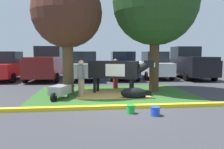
# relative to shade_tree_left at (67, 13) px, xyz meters

# --- Properties ---
(ground_plane) EXTENTS (80.00, 80.00, 0.00)m
(ground_plane) POSITION_rel_shade_tree_left_xyz_m (2.16, -2.57, -3.72)
(ground_plane) COLOR #38383D
(grass_island) EXTENTS (7.28, 5.13, 0.02)m
(grass_island) POSITION_rel_shade_tree_left_xyz_m (2.11, -0.35, -3.71)
(grass_island) COLOR #2D5B23
(grass_island) RESTS_ON ground
(curb_yellow) EXTENTS (8.48, 0.24, 0.12)m
(curb_yellow) POSITION_rel_shade_tree_left_xyz_m (2.11, -3.07, -3.66)
(curb_yellow) COLOR yellow
(curb_yellow) RESTS_ON ground
(hay_bedding) EXTENTS (3.30, 2.54, 0.04)m
(hay_bedding) POSITION_rel_shade_tree_left_xyz_m (2.06, -0.42, -3.70)
(hay_bedding) COLOR tan
(hay_bedding) RESTS_ON ground
(shade_tree_left) EXTENTS (3.23, 3.23, 5.38)m
(shade_tree_left) POSITION_rel_shade_tree_left_xyz_m (0.00, 0.00, 0.00)
(shade_tree_left) COLOR brown
(shade_tree_left) RESTS_ON ground
(shade_tree_right) EXTENTS (4.19, 4.19, 6.48)m
(shade_tree_right) POSITION_rel_shade_tree_left_xyz_m (4.22, 0.22, 0.64)
(shade_tree_right) COLOR #4C3823
(shade_tree_right) RESTS_ON ground
(cow_holstein) EXTENTS (3.02, 1.50, 1.58)m
(cow_holstein) POSITION_rel_shade_tree_left_xyz_m (2.23, -0.26, -2.59)
(cow_holstein) COLOR black
(cow_holstein) RESTS_ON ground
(calf_lying) EXTENTS (1.33, 0.62, 0.48)m
(calf_lying) POSITION_rel_shade_tree_left_xyz_m (2.85, -1.51, -3.48)
(calf_lying) COLOR black
(calf_lying) RESTS_ON ground
(person_handler) EXTENTS (0.36, 0.44, 1.62)m
(person_handler) POSITION_rel_shade_tree_left_xyz_m (0.62, -0.92, -2.85)
(person_handler) COLOR #9E7F5B
(person_handler) RESTS_ON ground
(person_visitor_near) EXTENTS (0.51, 0.34, 1.61)m
(person_visitor_near) POSITION_rel_shade_tree_left_xyz_m (2.40, 1.21, -2.86)
(person_visitor_near) COLOR maroon
(person_visitor_near) RESTS_ON ground
(wheelbarrow) EXTENTS (1.04, 1.58, 0.63)m
(wheelbarrow) POSITION_rel_shade_tree_left_xyz_m (-0.25, -1.31, -3.33)
(wheelbarrow) COLOR gray
(wheelbarrow) RESTS_ON ground
(bucket_green) EXTENTS (0.27, 0.27, 0.28)m
(bucket_green) POSITION_rel_shade_tree_left_xyz_m (2.25, -3.72, -3.57)
(bucket_green) COLOR green
(bucket_green) RESTS_ON ground
(bucket_blue) EXTENTS (0.31, 0.31, 0.28)m
(bucket_blue) POSITION_rel_shade_tree_left_xyz_m (2.95, -4.05, -3.57)
(bucket_blue) COLOR blue
(bucket_blue) RESTS_ON ground
(sedan_red) EXTENTS (2.17, 4.47, 2.02)m
(sedan_red) POSITION_rel_shade_tree_left_xyz_m (-4.69, 5.66, -2.74)
(sedan_red) COLOR red
(sedan_red) RESTS_ON ground
(pickup_truck_maroon) EXTENTS (2.39, 5.48, 2.42)m
(pickup_truck_maroon) POSITION_rel_shade_tree_left_xyz_m (-1.99, 5.95, -2.61)
(pickup_truck_maroon) COLOR maroon
(pickup_truck_maroon) RESTS_ON ground
(sedan_silver) EXTENTS (2.17, 4.47, 2.02)m
(sedan_silver) POSITION_rel_shade_tree_left_xyz_m (0.76, 5.49, -2.74)
(sedan_silver) COLOR silver
(sedan_silver) RESTS_ON ground
(sedan_blue) EXTENTS (2.17, 4.47, 2.02)m
(sedan_blue) POSITION_rel_shade_tree_left_xyz_m (3.48, 5.56, -2.74)
(sedan_blue) COLOR navy
(sedan_blue) RESTS_ON ground
(hatchback_white) EXTENTS (2.17, 4.47, 2.02)m
(hatchback_white) POSITION_rel_shade_tree_left_xyz_m (5.99, 5.82, -2.74)
(hatchback_white) COLOR silver
(hatchback_white) RESTS_ON ground
(pickup_truck_black) EXTENTS (2.39, 5.48, 2.42)m
(pickup_truck_black) POSITION_rel_shade_tree_left_xyz_m (8.68, 5.63, -2.61)
(pickup_truck_black) COLOR black
(pickup_truck_black) RESTS_ON ground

